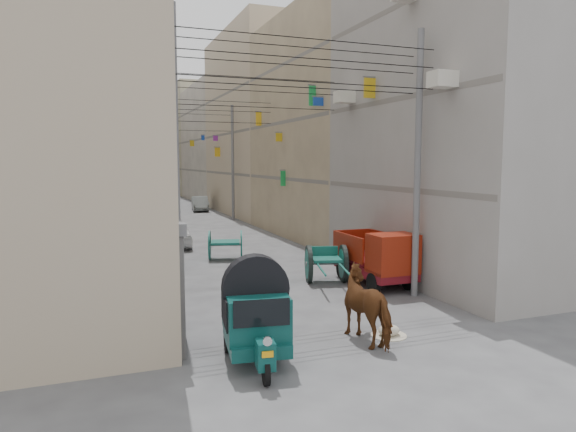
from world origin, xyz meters
name	(u,v)px	position (x,y,z in m)	size (l,w,h in m)	color
ground	(439,398)	(0.00, 0.00, 0.00)	(140.00, 140.00, 0.00)	#48484B
building_row_left	(56,129)	(-8.00, 34.13, 6.46)	(8.00, 62.00, 14.00)	tan
building_row_right	(265,133)	(8.00, 34.13, 6.46)	(8.00, 62.00, 14.00)	gray
end_cap_building	(136,144)	(0.00, 66.00, 6.50)	(22.00, 10.00, 13.00)	tan
shutters_left	(148,241)	(-3.92, 10.38, 1.49)	(0.18, 14.40, 2.88)	#49494E
signboards	(199,174)	(-0.01, 21.66, 3.43)	(8.22, 40.52, 5.67)	purple
ac_units	(391,59)	(3.65, 7.67, 7.43)	(0.70, 6.55, 3.35)	beige
utility_poles	(218,164)	(0.00, 17.00, 4.00)	(7.40, 22.20, 8.00)	slate
overhead_cables	(230,99)	(0.00, 14.40, 6.77)	(7.40, 22.52, 1.12)	black
auto_rickshaw	(256,314)	(-2.51, 2.77, 1.00)	(1.62, 2.49, 1.70)	black
tonga_cart	(326,263)	(1.80, 8.57, 0.67)	(1.80, 3.03, 1.29)	black
mini_truck	(380,260)	(3.20, 7.37, 0.89)	(1.52, 3.31, 1.86)	black
second_cart	(226,244)	(-0.44, 13.81, 0.66)	(1.67, 1.56, 1.24)	#14594D
feed_sack	(389,330)	(0.90, 3.11, 0.13)	(0.53, 0.42, 0.27)	beige
horse	(371,305)	(0.33, 3.00, 0.84)	(0.91, 1.99, 1.68)	brown
distant_car_white	(175,235)	(-1.95, 17.82, 0.59)	(1.38, 3.44, 1.17)	white
distant_car_grey	(200,204)	(2.67, 35.43, 0.60)	(1.27, 3.64, 1.20)	slate
distant_car_green	(157,198)	(0.01, 43.13, 0.66)	(1.84, 4.54, 1.32)	#21613B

